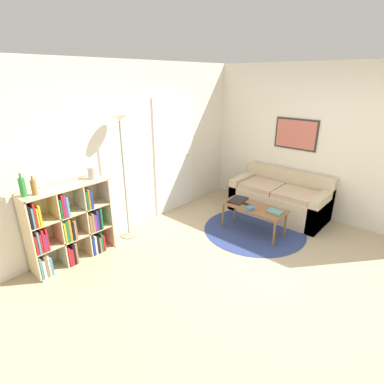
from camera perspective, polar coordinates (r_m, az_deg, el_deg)
ground_plane at (r=4.01m, az=16.39°, el=-16.13°), size 14.00×14.00×0.00m
wall_back at (r=4.96m, az=-9.51°, el=8.29°), size 7.39×0.11×2.60m
wall_right at (r=5.86m, az=16.20°, el=9.89°), size 0.08×5.54×2.60m
rug at (r=5.08m, az=11.75°, el=-7.07°), size 1.65×1.65×0.01m
bookshelf at (r=4.31m, az=-22.53°, el=-6.27°), size 1.09×0.34×1.08m
floor_lamp at (r=4.40m, az=-13.34°, el=9.17°), size 0.26×0.26×1.89m
couch at (r=5.67m, az=16.46°, el=-1.25°), size 0.80×1.65×0.78m
coffee_table at (r=4.86m, az=11.70°, el=-3.27°), size 0.44×1.01×0.44m
laptop at (r=5.02m, az=8.76°, el=-1.49°), size 0.39×0.28×0.02m
bowl at (r=4.72m, az=11.04°, el=-3.01°), size 0.13×0.13×0.05m
book_stack_on_table at (r=4.69m, az=15.51°, el=-3.68°), size 0.18×0.22×0.03m
remote at (r=4.86m, az=10.55°, el=-2.39°), size 0.06×0.16×0.02m
bottle_left at (r=3.93m, az=-29.58°, el=0.85°), size 0.07×0.07×0.28m
bottle_middle at (r=3.93m, az=-27.92°, el=0.85°), size 0.06×0.06×0.23m
vase_on_shelf at (r=4.25m, az=-18.48°, el=3.49°), size 0.12×0.12×0.16m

